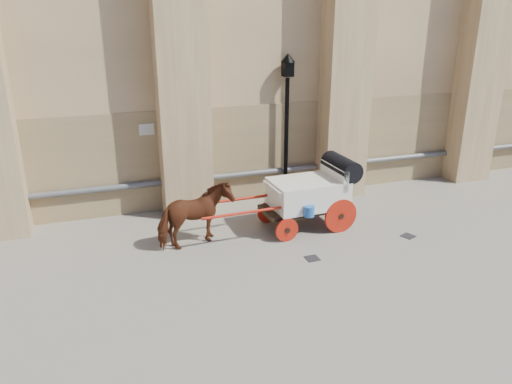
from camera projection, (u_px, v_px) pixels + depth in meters
name	position (u px, v px, depth m)	size (l,w,h in m)	color
ground	(259.00, 261.00, 11.98)	(90.00, 90.00, 0.00)	slate
horse	(195.00, 216.00, 12.50)	(0.87, 1.90, 1.61)	#612C15
carriage	(313.00, 191.00, 13.56)	(4.43, 1.61, 1.92)	black
street_lamp	(287.00, 124.00, 15.10)	(0.42, 0.42, 4.49)	black
drain_grate_near	(312.00, 258.00, 12.09)	(0.32, 0.32, 0.01)	black
drain_grate_far	(408.00, 236.00, 13.27)	(0.32, 0.32, 0.01)	black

